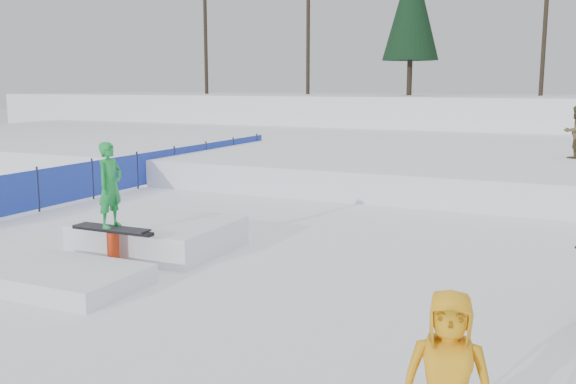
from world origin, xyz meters
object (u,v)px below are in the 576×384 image
at_px(walker_olive, 576,132).
at_px(safety_fence, 137,170).
at_px(spectator_yellow, 447,381).
at_px(jib_rail_feature, 135,242).

bearing_deg(walker_olive, safety_fence, -9.60).
bearing_deg(walker_olive, spectator_yellow, 49.54).
bearing_deg(spectator_yellow, safety_fence, 125.60).
distance_m(walker_olive, spectator_yellow, 16.68).
distance_m(safety_fence, jib_rail_feature, 7.86).
bearing_deg(safety_fence, walker_olive, 28.72).
height_order(walker_olive, spectator_yellow, walker_olive).
bearing_deg(safety_fence, jib_rail_feature, -52.56).
bearing_deg(jib_rail_feature, spectator_yellow, -32.96).
relative_size(walker_olive, spectator_yellow, 1.09).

